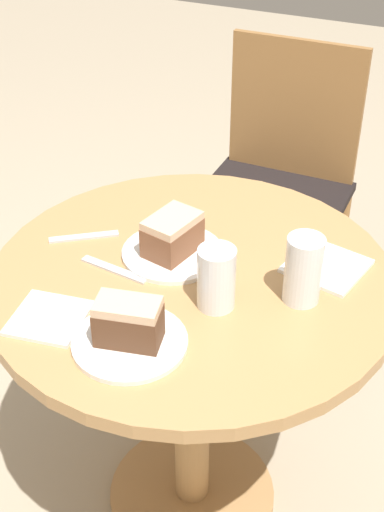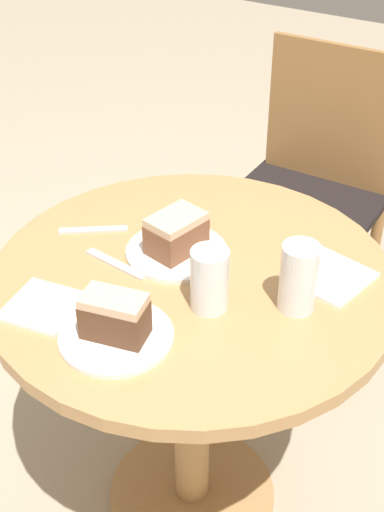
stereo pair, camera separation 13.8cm
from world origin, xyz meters
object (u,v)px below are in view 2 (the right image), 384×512
object	(u,v)px
chair	(305,195)
glass_water	(298,280)
cake_slice_near	(176,233)
cake_slice_far	(115,316)
plate_near	(177,252)
plate_far	(116,336)
glass_lemonade	(209,283)

from	to	relation	value
chair	glass_water	size ratio (longest dim) A/B	6.51
cake_slice_near	cake_slice_far	bearing A→B (deg)	-79.95
cake_slice_far	plate_near	bearing A→B (deg)	100.05
plate_far	glass_water	size ratio (longest dim) A/B	1.50
plate_far	cake_slice_far	bearing A→B (deg)	180.00
glass_water	cake_slice_far	bearing A→B (deg)	-133.48
cake_slice_far	glass_lemonade	xyz separation A→B (m)	(0.09, 0.16, 0.00)
chair	plate_far	world-z (taller)	chair
chair	plate_far	bearing A→B (deg)	-86.03
chair	plate_near	size ratio (longest dim) A/B	4.22
plate_near	cake_slice_near	world-z (taller)	cake_slice_near
plate_far	cake_slice_near	xyz separation A→B (m)	(-0.05, 0.27, 0.05)
chair	glass_water	distance (m)	0.89
cake_slice_near	plate_near	bearing A→B (deg)	0.00
chair	glass_lemonade	size ratio (longest dim) A/B	7.14
glass_lemonade	cake_slice_near	bearing A→B (deg)	141.84
cake_slice_far	glass_water	xyz separation A→B (m)	(0.23, 0.24, 0.01)
cake_slice_near	glass_lemonade	bearing A→B (deg)	-38.16
chair	plate_far	distance (m)	1.06
chair	plate_far	size ratio (longest dim) A/B	4.34
cake_slice_far	glass_lemonade	world-z (taller)	glass_lemonade
plate_far	glass_lemonade	xyz separation A→B (m)	(0.09, 0.16, 0.05)
glass_lemonade	plate_far	bearing A→B (deg)	-120.06
plate_far	plate_near	bearing A→B (deg)	100.05
chair	glass_lemonade	bearing A→B (deg)	-79.19
glass_lemonade	glass_water	xyz separation A→B (m)	(0.14, 0.08, 0.01)
glass_lemonade	chair	bearing A→B (deg)	100.83
cake_slice_near	cake_slice_far	distance (m)	0.28
plate_near	cake_slice_near	size ratio (longest dim) A/B	1.63
plate_far	glass_water	world-z (taller)	glass_water
plate_near	plate_far	xyz separation A→B (m)	(0.05, -0.27, 0.00)
plate_far	cake_slice_near	distance (m)	0.28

